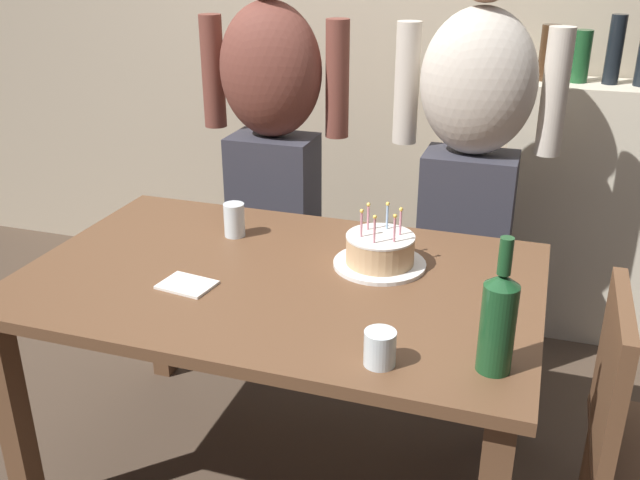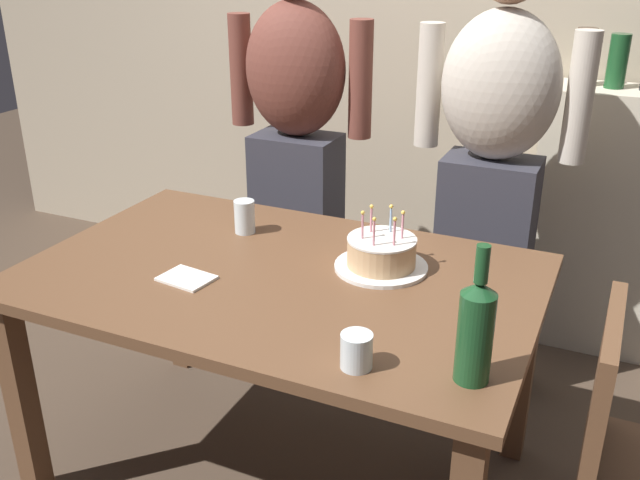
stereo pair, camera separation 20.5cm
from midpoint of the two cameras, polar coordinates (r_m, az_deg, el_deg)
ground_plane at (r=2.49m, az=-0.47°, el=-18.19°), size 10.00×10.00×0.00m
back_wall at (r=3.35m, az=11.20°, el=16.91°), size 5.20×0.10×2.60m
dining_table at (r=2.12m, az=-0.52°, el=-5.08°), size 1.50×0.96×0.74m
birthday_cake at (r=2.10m, az=7.78°, el=-1.24°), size 0.28×0.28×0.19m
water_glass_near at (r=1.63m, az=6.60°, el=-8.99°), size 0.08×0.08×0.09m
water_glass_far at (r=2.34m, az=-3.64°, el=1.85°), size 0.07×0.07×0.11m
wine_bottle at (r=1.60m, az=16.12°, el=-7.03°), size 0.08×0.08×0.33m
napkin_stack at (r=2.05m, az=-7.95°, el=-3.15°), size 0.16×0.13×0.01m
person_man_bearded at (r=2.86m, az=0.13°, el=7.56°), size 0.61×0.27×1.66m
person_woman_cardigan at (r=2.65m, az=15.91°, el=5.35°), size 0.61×0.27×1.66m
dining_chair at (r=1.94m, az=27.05°, el=-15.57°), size 0.42×0.42×0.87m
shelf_cabinet at (r=3.21m, az=25.04°, el=1.38°), size 0.72×0.30×1.38m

